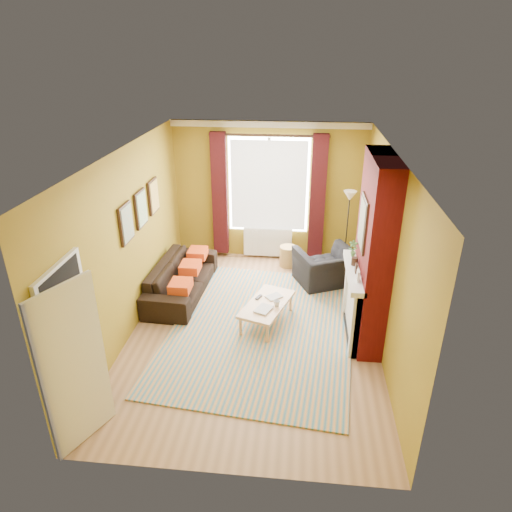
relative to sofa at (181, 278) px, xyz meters
name	(u,v)px	position (x,y,z in m)	size (l,w,h in m)	color
ground	(254,327)	(1.42, -0.97, -0.31)	(5.50, 5.50, 0.00)	brown
room_walls	(297,243)	(2.05, -0.68, 1.07)	(3.82, 5.54, 2.83)	olive
striped_rug	(262,328)	(1.54, -0.98, -0.30)	(3.20, 4.16, 0.02)	teal
sofa	(181,278)	(0.00, 0.00, 0.00)	(2.10, 0.82, 0.61)	black
armchair	(326,267)	(2.59, 0.63, 0.03)	(1.04, 0.90, 0.67)	black
coffee_table	(267,305)	(1.60, -0.81, 0.03)	(0.89, 1.24, 0.37)	#D8AD7D
wicker_stool	(288,256)	(1.86, 1.32, -0.09)	(0.39, 0.39, 0.42)	#A48047
floor_lamp	(349,209)	(2.97, 1.15, 1.01)	(0.28, 0.28, 1.67)	black
book_a	(257,307)	(1.47, -0.99, 0.08)	(0.22, 0.30, 0.03)	#999999
book_b	(271,294)	(1.64, -0.54, 0.08)	(0.18, 0.25, 0.02)	#999999
mug	(277,303)	(1.77, -0.88, 0.12)	(0.10, 0.10, 0.10)	#999999
tv_remote	(259,297)	(1.46, -0.66, 0.08)	(0.11, 0.16, 0.02)	black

